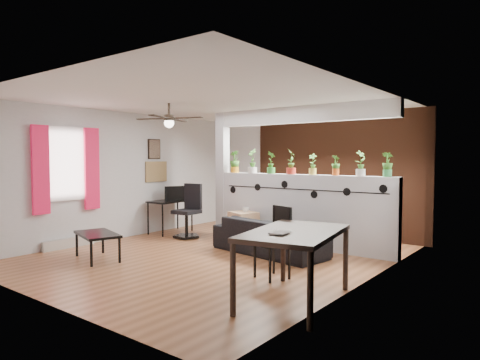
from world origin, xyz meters
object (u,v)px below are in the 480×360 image
(potted_plant_1, at_px, (252,160))
(potted_plant_2, at_px, (271,162))
(coffee_table, at_px, (97,236))
(folding_chair, at_px, (277,236))
(potted_plant_6, at_px, (361,162))
(office_chair, at_px, (189,215))
(computer_desk, at_px, (170,203))
(dining_table, at_px, (295,238))
(sofa, at_px, (269,237))
(potted_plant_3, at_px, (291,161))
(potted_plant_4, at_px, (313,163))
(cup, at_px, (246,210))
(cube_shelf, at_px, (243,227))
(potted_plant_0, at_px, (235,161))
(ceiling_fan, at_px, (169,120))
(potted_plant_7, at_px, (388,164))
(potted_plant_5, at_px, (336,164))

(potted_plant_1, relative_size, potted_plant_2, 1.12)
(coffee_table, bearing_deg, folding_chair, 17.68)
(potted_plant_6, xyz_separation_m, folding_chair, (-0.38, -1.98, -1.00))
(office_chair, bearing_deg, potted_plant_1, 28.27)
(potted_plant_2, height_order, computer_desk, potted_plant_2)
(dining_table, xyz_separation_m, coffee_table, (-3.59, -0.19, -0.35))
(sofa, height_order, coffee_table, sofa)
(potted_plant_3, height_order, coffee_table, potted_plant_3)
(potted_plant_3, distance_m, potted_plant_4, 0.45)
(coffee_table, bearing_deg, computer_desk, 110.35)
(potted_plant_3, height_order, cup, potted_plant_3)
(potted_plant_4, xyz_separation_m, cup, (-1.27, -0.34, -0.90))
(potted_plant_3, xyz_separation_m, potted_plant_4, (0.45, 0.00, -0.05))
(cube_shelf, xyz_separation_m, office_chair, (-1.21, -0.29, 0.18))
(cup, bearing_deg, sofa, -28.61)
(potted_plant_6, bearing_deg, potted_plant_3, 180.00)
(office_chair, xyz_separation_m, dining_table, (3.75, -2.08, 0.26))
(potted_plant_0, height_order, office_chair, potted_plant_0)
(ceiling_fan, bearing_deg, computer_desk, 136.75)
(potted_plant_0, relative_size, potted_plant_2, 1.04)
(sofa, bearing_deg, ceiling_fan, 42.89)
(dining_table, bearing_deg, potted_plant_3, 121.74)
(potted_plant_6, bearing_deg, potted_plant_7, 0.00)
(potted_plant_7, relative_size, cup, 3.24)
(potted_plant_6, distance_m, cube_shelf, 2.59)
(potted_plant_2, xyz_separation_m, potted_plant_6, (1.81, 0.00, -0.00))
(office_chair, bearing_deg, sofa, -5.06)
(ceiling_fan, distance_m, potted_plant_3, 2.37)
(office_chair, bearing_deg, dining_table, -29.01)
(dining_table, relative_size, folding_chair, 1.68)
(ceiling_fan, bearing_deg, potted_plant_2, 62.86)
(potted_plant_6, xyz_separation_m, sofa, (-1.29, -0.82, -1.29))
(computer_desk, bearing_deg, sofa, -7.55)
(cup, bearing_deg, dining_table, -43.55)
(potted_plant_6, bearing_deg, office_chair, -169.59)
(ceiling_fan, relative_size, office_chair, 1.09)
(office_chair, bearing_deg, potted_plant_4, 14.00)
(potted_plant_0, bearing_deg, potted_plant_1, 0.00)
(folding_chair, bearing_deg, dining_table, -45.95)
(cube_shelf, height_order, folding_chair, folding_chair)
(potted_plant_7, bearing_deg, potted_plant_5, 180.00)
(potted_plant_4, bearing_deg, folding_chair, -75.31)
(computer_desk, relative_size, folding_chair, 1.03)
(potted_plant_2, distance_m, potted_plant_6, 1.81)
(cup, bearing_deg, potted_plant_7, 7.39)
(dining_table, bearing_deg, potted_plant_6, 96.77)
(office_chair, bearing_deg, coffee_table, -85.90)
(potted_plant_7, bearing_deg, potted_plant_3, 180.00)
(potted_plant_1, xyz_separation_m, coffee_table, (-1.01, -2.90, -1.22))
(potted_plant_2, bearing_deg, potted_plant_7, 0.00)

